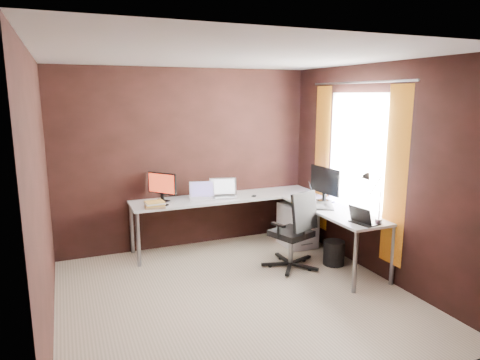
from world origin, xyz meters
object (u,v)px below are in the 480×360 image
object	(u,v)px
laptop_black_big	(318,202)
book_stack	(155,205)
laptop_black_small	(363,220)
monitor_right	(325,182)
monitor_left	(162,185)
laptop_white	(202,195)
laptop_silver	(224,193)
drawer_pedestal	(297,225)
office_chair	(293,245)
wastebasket	(334,253)
desk_lamp	(372,192)

from	to	relation	value
laptop_black_big	book_stack	bearing A→B (deg)	97.90
laptop_black_small	book_stack	size ratio (longest dim) A/B	1.19
monitor_right	monitor_left	bearing A→B (deg)	60.94
monitor_right	laptop_white	bearing A→B (deg)	56.10
laptop_silver	laptop_black_small	distance (m)	2.05
monitor_left	laptop_black_big	distance (m)	2.06
monitor_right	laptop_silver	bearing A→B (deg)	49.73
laptop_black_big	laptop_black_small	size ratio (longest dim) A/B	1.57
drawer_pedestal	office_chair	distance (m)	0.83
laptop_black_big	laptop_black_small	bearing A→B (deg)	-148.33
laptop_white	office_chair	size ratio (longest dim) A/B	0.39
laptop_silver	wastebasket	world-z (taller)	laptop_silver
drawer_pedestal	laptop_silver	world-z (taller)	laptop_silver
laptop_black_big	laptop_white	bearing A→B (deg)	81.36
drawer_pedestal	laptop_black_big	xyz separation A→B (m)	(-0.06, -0.59, 0.49)
laptop_white	laptop_silver	world-z (taller)	laptop_silver
drawer_pedestal	laptop_white	size ratio (longest dim) A/B	1.54
book_stack	desk_lamp	distance (m)	2.64
desk_lamp	office_chair	distance (m)	1.22
desk_lamp	wastebasket	distance (m)	1.13
laptop_white	office_chair	bearing A→B (deg)	-37.92
laptop_silver	desk_lamp	xyz separation A→B (m)	(1.07, -1.80, 0.30)
laptop_white	wastebasket	xyz separation A→B (m)	(1.38, -1.17, -0.62)
monitor_right	laptop_black_big	distance (m)	0.34
office_chair	laptop_black_big	bearing A→B (deg)	-4.39
book_stack	office_chair	bearing A→B (deg)	-28.53
book_stack	desk_lamp	xyz separation A→B (m)	(2.08, -1.59, 0.32)
drawer_pedestal	laptop_black_small	xyz separation A→B (m)	(-0.01, -1.43, 0.47)
desk_lamp	wastebasket	xyz separation A→B (m)	(-0.01, 0.63, -0.93)
book_stack	monitor_right	bearing A→B (deg)	-14.83
monitor_left	monitor_right	bearing A→B (deg)	26.53
drawer_pedestal	laptop_black_small	bearing A→B (deg)	-90.57
laptop_black_small	wastebasket	distance (m)	0.88
drawer_pedestal	book_stack	world-z (taller)	book_stack
book_stack	monitor_left	bearing A→B (deg)	60.68
drawer_pedestal	laptop_black_big	size ratio (longest dim) A/B	1.16
office_chair	wastebasket	distance (m)	0.56
drawer_pedestal	laptop_black_big	world-z (taller)	laptop_black_big
laptop_black_big	office_chair	xyz separation A→B (m)	(-0.40, -0.10, -0.50)
monitor_left	laptop_white	xyz separation A→B (m)	(0.53, -0.08, -0.17)
laptop_black_big	office_chair	bearing A→B (deg)	132.69
drawer_pedestal	monitor_left	distance (m)	2.00
drawer_pedestal	monitor_left	size ratio (longest dim) A/B	1.55
laptop_black_small	office_chair	distance (m)	0.99
laptop_white	laptop_black_small	xyz separation A→B (m)	(1.29, -1.79, -0.01)
desk_lamp	monitor_right	bearing A→B (deg)	106.51
drawer_pedestal	laptop_white	bearing A→B (deg)	164.48
laptop_black_small	wastebasket	size ratio (longest dim) A/B	1.06
monitor_right	office_chair	xyz separation A→B (m)	(-0.62, -0.27, -0.70)
monitor_left	book_stack	xyz separation A→B (m)	(-0.16, -0.29, -0.18)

